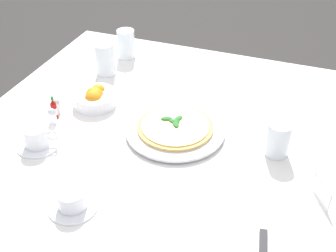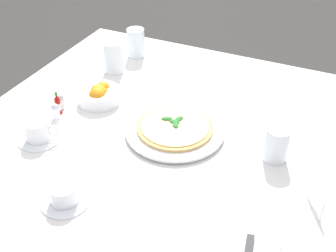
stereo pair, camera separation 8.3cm
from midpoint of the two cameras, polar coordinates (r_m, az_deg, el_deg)
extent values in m
cube|color=white|center=(1.39, -2.68, -0.85)|extent=(1.22, 1.22, 0.02)
cube|color=white|center=(1.76, -20.98, -0.60)|extent=(1.22, 0.01, 0.28)
cube|color=white|center=(1.95, 4.28, 5.63)|extent=(0.01, 1.22, 0.28)
cylinder|color=brown|center=(2.17, -9.77, 1.80)|extent=(0.06, 0.06, 0.72)
cylinder|color=brown|center=(1.95, 17.85, -4.17)|extent=(0.06, 0.06, 0.72)
cylinder|color=white|center=(1.37, -0.76, -0.78)|extent=(0.19, 0.19, 0.01)
cylinder|color=white|center=(1.36, -0.76, -0.47)|extent=(0.31, 0.31, 0.01)
cylinder|color=#DBAD60|center=(1.36, -0.76, -0.13)|extent=(0.24, 0.24, 0.01)
cylinder|color=#EFD17A|center=(1.35, -0.77, 0.11)|extent=(0.22, 0.22, 0.00)
ellipsoid|color=#2D7533|center=(1.36, -0.91, 0.63)|extent=(0.02, 0.04, 0.01)
ellipsoid|color=#2D7533|center=(1.37, -0.35, 0.99)|extent=(0.04, 0.03, 0.01)
ellipsoid|color=#2D7533|center=(1.37, -1.93, 0.98)|extent=(0.03, 0.04, 0.01)
ellipsoid|color=#2D7533|center=(1.35, -0.72, 0.23)|extent=(0.04, 0.03, 0.01)
cylinder|color=white|center=(1.38, -18.51, -2.46)|extent=(0.13, 0.13, 0.01)
cylinder|color=white|center=(1.36, -18.78, -1.31)|extent=(0.08, 0.08, 0.06)
torus|color=white|center=(1.35, -16.82, -1.27)|extent=(0.02, 0.04, 0.03)
cylinder|color=black|center=(1.35, -19.01, -0.37)|extent=(0.07, 0.07, 0.00)
cylinder|color=white|center=(1.16, -14.52, -10.33)|extent=(0.13, 0.13, 0.01)
cylinder|color=white|center=(1.14, -14.73, -9.35)|extent=(0.08, 0.08, 0.05)
torus|color=white|center=(1.17, -13.80, -7.58)|extent=(0.04, 0.01, 0.03)
cylinder|color=black|center=(1.13, -14.89, -8.58)|extent=(0.07, 0.07, 0.00)
cylinder|color=white|center=(1.80, -6.92, 10.75)|extent=(0.07, 0.07, 0.12)
cylinder|color=silver|center=(1.81, -6.87, 10.13)|extent=(0.06, 0.06, 0.08)
cylinder|color=white|center=(1.29, 12.62, -1.75)|extent=(0.07, 0.07, 0.11)
cylinder|color=silver|center=(1.29, 12.55, -2.20)|extent=(0.06, 0.06, 0.08)
cylinder|color=white|center=(1.69, -9.74, 8.76)|extent=(0.08, 0.08, 0.13)
cylinder|color=silver|center=(1.70, -9.64, 7.84)|extent=(0.07, 0.07, 0.06)
cube|color=black|center=(1.04, 10.26, -15.11)|extent=(0.08, 0.03, 0.01)
cylinder|color=white|center=(1.52, -11.23, 3.54)|extent=(0.15, 0.15, 0.04)
sphere|color=orange|center=(1.50, -11.45, 3.52)|extent=(0.06, 0.06, 0.06)
sphere|color=orange|center=(1.51, -11.12, 3.91)|extent=(0.05, 0.05, 0.05)
sphere|color=orange|center=(1.53, -10.79, 4.55)|extent=(0.05, 0.05, 0.05)
sphere|color=orange|center=(1.51, -11.36, 3.98)|extent=(0.06, 0.06, 0.06)
cylinder|color=#B7140F|center=(1.48, -16.45, 1.91)|extent=(0.02, 0.02, 0.05)
cylinder|color=white|center=(1.48, -16.45, 1.91)|extent=(0.02, 0.02, 0.02)
cone|color=#B7140F|center=(1.46, -16.68, 3.06)|extent=(0.02, 0.02, 0.02)
cylinder|color=#1E722D|center=(1.46, -16.77, 3.52)|extent=(0.01, 0.01, 0.01)
cylinder|color=white|center=(1.46, -16.68, 1.01)|extent=(0.03, 0.03, 0.04)
cylinder|color=white|center=(1.47, -16.64, 0.82)|extent=(0.02, 0.02, 0.03)
sphere|color=silver|center=(1.45, -16.84, 1.78)|extent=(0.02, 0.02, 0.02)
cylinder|color=white|center=(1.51, -16.13, 2.31)|extent=(0.03, 0.03, 0.04)
cylinder|color=#38332D|center=(1.51, -16.09, 2.12)|extent=(0.02, 0.02, 0.03)
sphere|color=silver|center=(1.50, -16.28, 3.07)|extent=(0.02, 0.02, 0.02)
cube|color=white|center=(1.18, 17.85, -8.33)|extent=(0.08, 0.05, 0.06)
camera|label=1|loc=(0.04, -91.74, -1.27)|focal=45.84mm
camera|label=2|loc=(0.04, 88.26, 1.27)|focal=45.84mm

